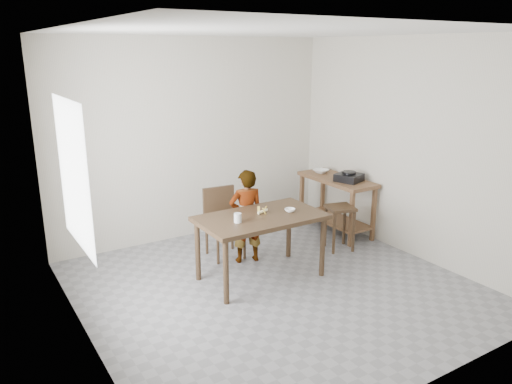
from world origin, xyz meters
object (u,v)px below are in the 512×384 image
dining_chair (225,224)px  stool (339,228)px  dining_table (261,247)px  child (246,216)px  prep_counter (336,205)px

dining_chair → stool: size_ratio=1.48×
dining_chair → stool: (1.38, -0.58, -0.14)m
dining_table → stool: dining_table is taller
child → dining_chair: bearing=-47.6°
dining_table → stool: size_ratio=2.39×
prep_counter → dining_table: bearing=-157.9°
prep_counter → dining_chair: bearing=178.2°
prep_counter → child: 1.64m
child → dining_chair: 0.34m
dining_table → child: child is taller
prep_counter → stool: prep_counter is taller
stool → child: bearing=165.8°
dining_table → dining_chair: 0.76m
dining_table → prep_counter: 1.86m
dining_table → child: (0.10, 0.49, 0.21)m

